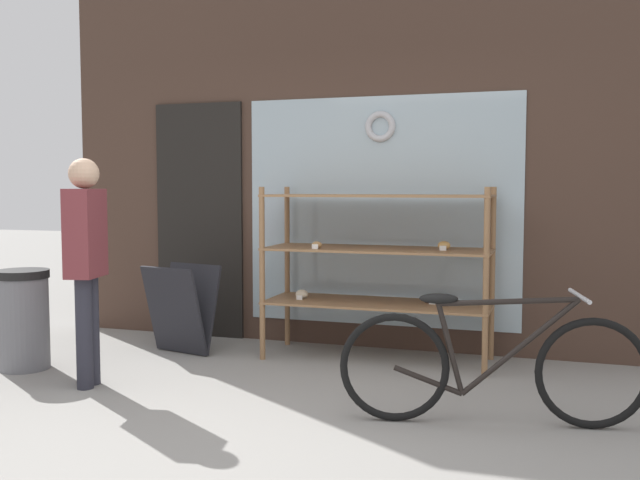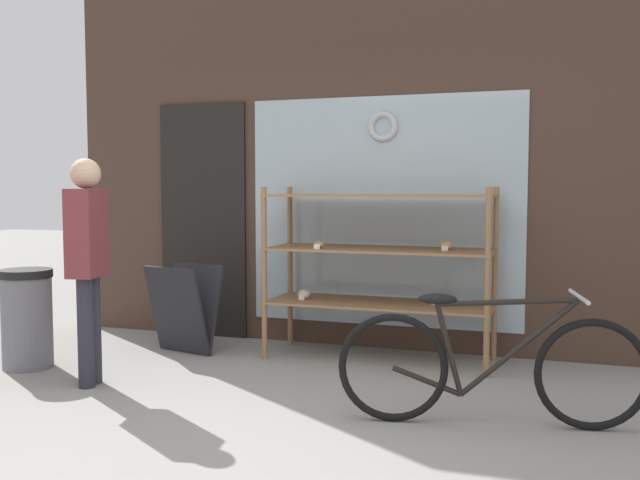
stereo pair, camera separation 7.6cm
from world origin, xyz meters
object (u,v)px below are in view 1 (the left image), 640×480
sandwich_board (182,309)px  display_case (377,254)px  bicycle (490,366)px  pedestrian (86,255)px  trash_bin (23,316)px

sandwich_board → display_case: bearing=24.0°
bicycle → pedestrian: 2.72m
bicycle → sandwich_board: (-2.54, 1.03, 0.02)m
display_case → trash_bin: (-2.43, -1.10, -0.43)m
display_case → sandwich_board: bearing=-169.8°
display_case → sandwich_board: size_ratio=2.47×
display_case → trash_bin: size_ratio=2.36×
sandwich_board → pedestrian: pedestrian is taller
pedestrian → display_case: bearing=116.6°
sandwich_board → trash_bin: size_ratio=0.96×
pedestrian → trash_bin: pedestrian is taller
display_case → trash_bin: display_case is taller
trash_bin → bicycle: bearing=-3.5°
display_case → pedestrian: bearing=-141.4°
display_case → trash_bin: bearing=-155.7°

